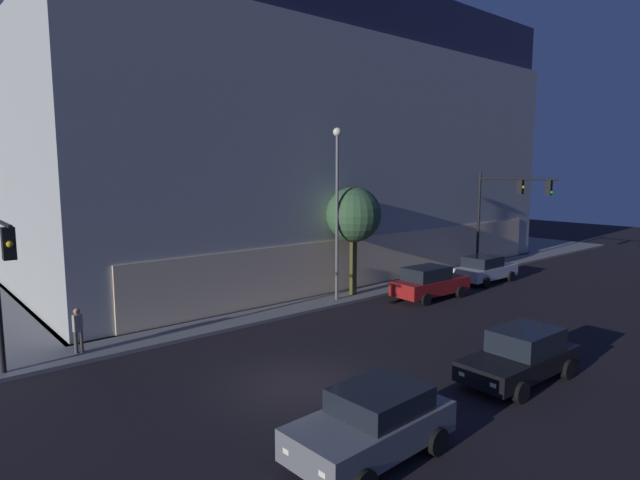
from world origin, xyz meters
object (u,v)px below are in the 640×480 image
at_px(traffic_light_near_corner, 0,266).
at_px(sidewalk_tree, 354,215).
at_px(pedestrian_waiting, 78,326).
at_px(car_grey, 373,423).
at_px(modern_building, 251,145).
at_px(street_lamp_sidewalk, 337,195).
at_px(car_black, 521,355).
at_px(traffic_light_far_corner, 506,202).
at_px(car_red, 429,282).
at_px(car_white, 484,269).

xyz_separation_m(traffic_light_near_corner, sidewalk_tree, (16.52, 1.68, 0.53)).
bearing_deg(sidewalk_tree, pedestrian_waiting, -179.45).
bearing_deg(car_grey, modern_building, 62.34).
bearing_deg(traffic_light_near_corner, street_lamp_sidewalk, 5.27).
height_order(pedestrian_waiting, car_black, pedestrian_waiting).
height_order(modern_building, sidewalk_tree, modern_building).
distance_m(modern_building, street_lamp_sidewalk, 16.37).
relative_size(traffic_light_near_corner, street_lamp_sidewalk, 0.65).
bearing_deg(street_lamp_sidewalk, modern_building, 72.63).
distance_m(traffic_light_far_corner, car_black, 18.73).
bearing_deg(traffic_light_far_corner, street_lamp_sidewalk, 172.69).
relative_size(sidewalk_tree, pedestrian_waiting, 3.45).
bearing_deg(car_black, car_red, 53.31).
distance_m(modern_building, pedestrian_waiting, 24.28).
bearing_deg(traffic_light_near_corner, modern_building, 40.09).
height_order(street_lamp_sidewalk, car_grey, street_lamp_sidewalk).
bearing_deg(car_grey, traffic_light_near_corner, 119.83).
xyz_separation_m(sidewalk_tree, car_grey, (-10.72, -11.80, -3.55)).
bearing_deg(car_white, street_lamp_sidewalk, 167.42).
height_order(car_grey, car_white, car_grey).
bearing_deg(modern_building, car_red, -91.73).
bearing_deg(sidewalk_tree, car_black, -107.73).
distance_m(sidewalk_tree, car_grey, 16.33).
xyz_separation_m(traffic_light_far_corner, car_grey, (-22.49, -9.81, -3.93)).
distance_m(modern_building, car_red, 19.62).
bearing_deg(car_grey, sidewalk_tree, 47.73).
relative_size(modern_building, car_black, 7.59).
distance_m(traffic_light_near_corner, car_grey, 12.04).
height_order(pedestrian_waiting, car_red, pedestrian_waiting).
bearing_deg(car_black, street_lamp_sidewalk, 78.67).
xyz_separation_m(traffic_light_far_corner, car_red, (-8.97, -0.95, -3.92)).
relative_size(car_grey, car_white, 0.95).
distance_m(car_black, car_white, 15.42).
xyz_separation_m(traffic_light_far_corner, street_lamp_sidewalk, (-13.22, 1.70, 0.78)).
relative_size(street_lamp_sidewalk, sidewalk_tree, 1.51).
height_order(sidewalk_tree, car_red, sidewalk_tree).
height_order(modern_building, car_red, modern_building).
relative_size(traffic_light_far_corner, street_lamp_sidewalk, 0.75).
xyz_separation_m(modern_building, traffic_light_near_corner, (-19.86, -16.72, -4.85)).
bearing_deg(car_red, sidewalk_tree, 133.64).
bearing_deg(pedestrian_waiting, traffic_light_near_corner, -148.13).
xyz_separation_m(car_black, car_red, (6.54, 8.78, 0.03)).
distance_m(sidewalk_tree, car_red, 5.38).
relative_size(street_lamp_sidewalk, car_black, 1.89).
height_order(car_black, car_white, car_black).
xyz_separation_m(car_grey, car_black, (6.98, 0.08, -0.01)).
bearing_deg(car_grey, car_black, 0.67).
bearing_deg(traffic_light_near_corner, car_grey, -60.17).
height_order(traffic_light_near_corner, street_lamp_sidewalk, street_lamp_sidewalk).
xyz_separation_m(street_lamp_sidewalk, car_grey, (-9.27, -11.50, -4.71)).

